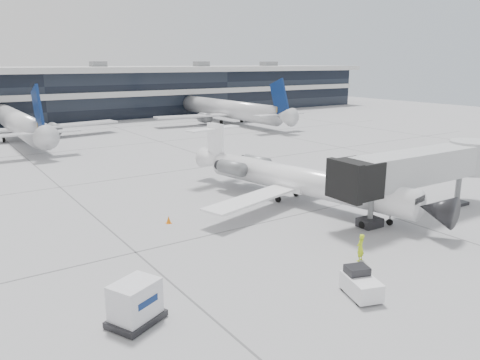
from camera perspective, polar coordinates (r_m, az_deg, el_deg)
ground at (r=36.41m, az=2.22°, el=-5.37°), size 220.00×220.00×0.00m
terminal at (r=111.74m, az=-23.79°, el=9.30°), size 170.00×22.00×10.00m
bg_jet_center at (r=84.44m, az=-25.32°, el=4.51°), size 32.00×40.00×9.60m
bg_jet_right at (r=98.58m, az=-1.67°, el=7.06°), size 32.00×40.00×9.60m
regional_jet at (r=41.92m, az=6.89°, el=0.13°), size 21.03×26.21×6.09m
jet_bridge at (r=40.81m, az=21.79°, el=1.62°), size 17.14×3.90×5.51m
ramp_worker at (r=30.55m, az=14.46°, el=-7.97°), size 0.75×0.60×1.78m
baggage_tug at (r=26.34m, az=14.49°, el=-12.19°), size 2.07×2.67×1.50m
cargo_uld at (r=23.53m, az=-12.65°, el=-14.42°), size 3.07×2.75×2.06m
traffic_cone at (r=36.84m, az=-8.69°, el=-4.83°), size 0.44×0.44×0.59m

